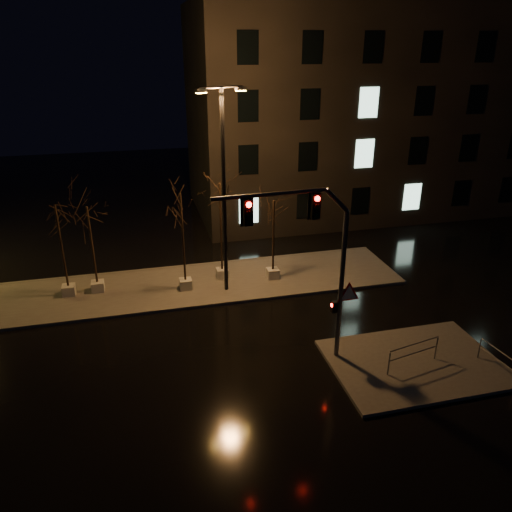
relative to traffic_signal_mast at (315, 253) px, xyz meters
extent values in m
plane|color=black|center=(-3.30, 2.32, -5.02)|extent=(90.00, 90.00, 0.00)
cube|color=#4E4C46|center=(-3.30, 8.32, -4.94)|extent=(22.00, 5.00, 0.15)
cube|color=#4E4C46|center=(4.20, -1.18, -4.94)|extent=(7.00, 5.00, 0.15)
cube|color=black|center=(10.70, 20.32, 2.48)|extent=(25.00, 12.00, 15.00)
cube|color=#B3B2A7|center=(-10.36, 8.56, -4.59)|extent=(0.65, 0.65, 0.55)
cylinder|color=black|center=(-10.36, 8.56, -2.12)|extent=(0.11, 0.11, 4.40)
cube|color=#B3B2A7|center=(-8.90, 8.66, -4.59)|extent=(0.65, 0.65, 0.55)
cylinder|color=black|center=(-8.90, 8.66, -2.23)|extent=(0.11, 0.11, 4.17)
cube|color=#B3B2A7|center=(-4.31, 7.81, -4.59)|extent=(0.65, 0.65, 0.55)
cylinder|color=black|center=(-4.31, 7.81, -1.94)|extent=(0.11, 0.11, 4.75)
cube|color=#B3B2A7|center=(-2.15, 8.68, -4.59)|extent=(0.65, 0.65, 0.55)
cylinder|color=black|center=(-2.15, 8.68, -1.86)|extent=(0.11, 0.11, 4.91)
cube|color=#B3B2A7|center=(0.60, 7.96, -4.59)|extent=(0.65, 0.65, 0.55)
cylinder|color=black|center=(0.60, 7.96, -2.32)|extent=(0.11, 0.11, 3.99)
cylinder|color=#505257|center=(1.20, 0.06, -1.65)|extent=(0.19, 0.19, 6.43)
cylinder|color=#505257|center=(-1.84, -0.08, 2.47)|extent=(4.29, 0.35, 0.15)
cube|color=black|center=(-0.08, 0.00, 1.88)|extent=(0.33, 0.25, 0.97)
cube|color=black|center=(-2.66, -0.12, 1.88)|extent=(0.33, 0.25, 0.97)
cube|color=black|center=(0.97, 0.05, -2.51)|extent=(0.24, 0.20, 0.48)
cone|color=red|center=(1.52, 0.02, -1.97)|extent=(1.12, 0.08, 1.12)
sphere|color=#FF0C07|center=(1.20, 0.06, 2.20)|extent=(0.19, 0.19, 0.19)
cylinder|color=black|center=(-2.19, 7.22, 0.31)|extent=(0.21, 0.21, 10.36)
cylinder|color=black|center=(-2.19, 7.22, 5.49)|extent=(2.19, 0.83, 0.10)
cube|color=#FFAC32|center=(-3.17, 6.89, 5.34)|extent=(0.58, 0.44, 0.21)
cube|color=#FFAC32|center=(-1.21, 7.55, 5.34)|extent=(0.58, 0.44, 0.21)
cylinder|color=#505257|center=(2.70, -1.70, -4.36)|extent=(0.06, 0.06, 1.02)
cylinder|color=#505257|center=(5.13, -1.18, -4.36)|extent=(0.06, 0.06, 1.02)
cylinder|color=#505257|center=(3.92, -1.44, -3.79)|extent=(2.45, 0.56, 0.05)
cylinder|color=#505257|center=(3.92, -1.44, -4.24)|extent=(2.45, 0.56, 0.05)
cylinder|color=#505257|center=(6.94, -1.56, -4.41)|extent=(0.05, 0.05, 0.91)
cylinder|color=#505257|center=(7.04, -2.56, -3.91)|extent=(0.24, 2.01, 0.04)
cylinder|color=#505257|center=(7.04, -2.56, -4.31)|extent=(0.24, 2.01, 0.04)
camera|label=1|loc=(-6.39, -16.44, 7.43)|focal=35.00mm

